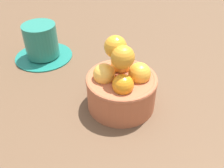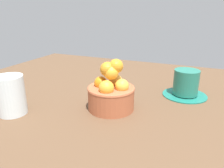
% 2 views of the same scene
% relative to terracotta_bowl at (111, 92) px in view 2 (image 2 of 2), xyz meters
% --- Properties ---
extents(ground_plane, '(1.30, 1.19, 0.05)m').
position_rel_terracotta_bowl_xyz_m(ground_plane, '(0.00, 0.00, -0.07)').
color(ground_plane, brown).
extents(terracotta_bowl, '(0.13, 0.13, 0.14)m').
position_rel_terracotta_bowl_xyz_m(terracotta_bowl, '(0.00, 0.00, 0.00)').
color(terracotta_bowl, '#AD5938').
rests_on(terracotta_bowl, ground_plane).
extents(coffee_cup, '(0.14, 0.14, 0.09)m').
position_rel_terracotta_bowl_xyz_m(coffee_cup, '(-0.18, -0.19, -0.01)').
color(coffee_cup, '#1A6D5E').
rests_on(coffee_cup, ground_plane).
extents(water_glass, '(0.08, 0.08, 0.11)m').
position_rel_terracotta_bowl_xyz_m(water_glass, '(0.24, 0.13, 0.00)').
color(water_glass, silver).
rests_on(water_glass, ground_plane).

